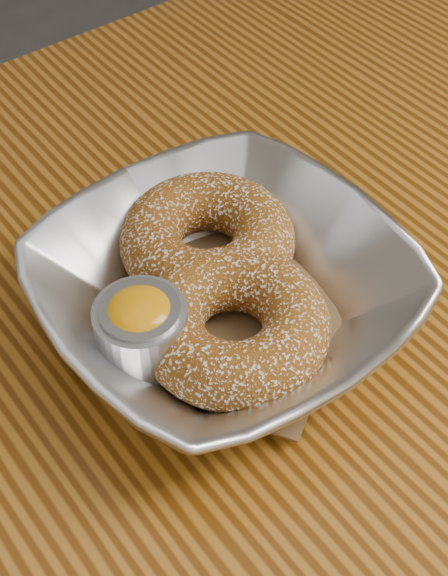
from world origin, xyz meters
TOP-DOWN VIEW (x-y plane):
  - table at (0.00, 0.00)m, footprint 1.20×0.80m
  - serving_bowl at (0.08, 0.05)m, footprint 0.22×0.22m
  - parchment at (0.08, 0.05)m, footprint 0.20×0.20m
  - donut_back at (0.10, 0.09)m, footprint 0.13×0.13m
  - donut_front at (0.07, 0.03)m, footprint 0.13×0.13m
  - ramekin at (0.02, 0.05)m, footprint 0.05×0.05m

SIDE VIEW (x-z plane):
  - table at x=0.00m, z-range 0.28..1.03m
  - parchment at x=0.08m, z-range 0.76..0.76m
  - serving_bowl at x=0.08m, z-range 0.75..0.80m
  - donut_back at x=0.10m, z-range 0.76..0.80m
  - donut_front at x=0.07m, z-range 0.76..0.80m
  - ramekin at x=0.02m, z-range 0.76..0.81m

